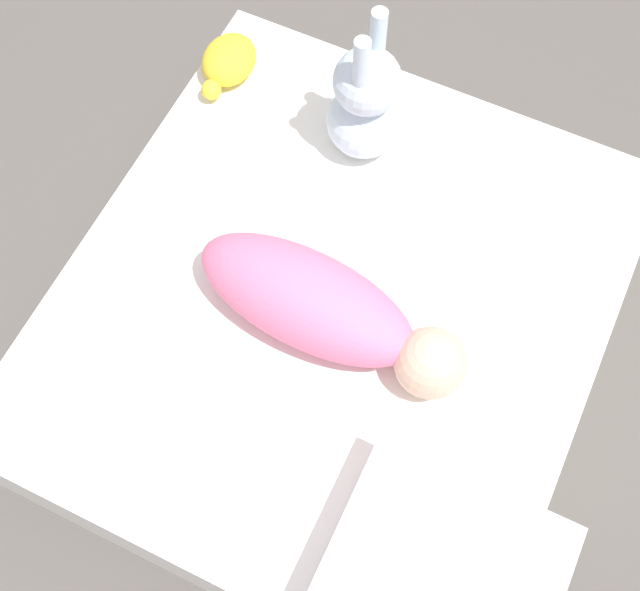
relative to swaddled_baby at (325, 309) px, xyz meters
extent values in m
plane|color=#514C47|center=(-0.06, -0.01, -0.31)|extent=(12.00, 12.00, 0.00)
cube|color=white|center=(-0.06, -0.01, -0.19)|extent=(1.15, 1.03, 0.23)
ellipsoid|color=pink|center=(0.00, -0.04, 0.00)|extent=(0.21, 0.45, 0.15)
sphere|color=#DBB293|center=(0.01, 0.22, -0.01)|extent=(0.13, 0.13, 0.13)
cube|color=white|center=(0.36, 0.38, -0.02)|extent=(0.36, 0.37, 0.10)
sphere|color=silver|center=(-0.42, -0.11, 0.01)|extent=(0.16, 0.16, 0.16)
sphere|color=silver|center=(-0.42, -0.11, 0.13)|extent=(0.14, 0.14, 0.14)
cylinder|color=silver|center=(-0.46, -0.11, 0.22)|extent=(0.03, 0.03, 0.11)
cylinder|color=silver|center=(-0.38, -0.11, 0.22)|extent=(0.03, 0.03, 0.11)
ellipsoid|color=yellow|center=(-0.46, -0.45, -0.03)|extent=(0.14, 0.11, 0.08)
sphere|color=yellow|center=(-0.38, -0.45, -0.04)|extent=(0.04, 0.04, 0.04)
camera|label=1|loc=(0.63, 0.29, 1.50)|focal=50.00mm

